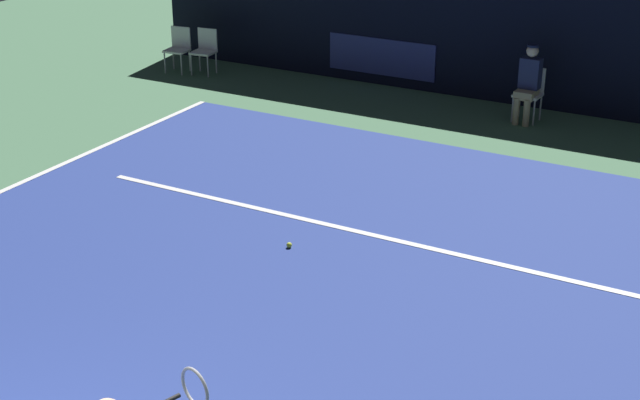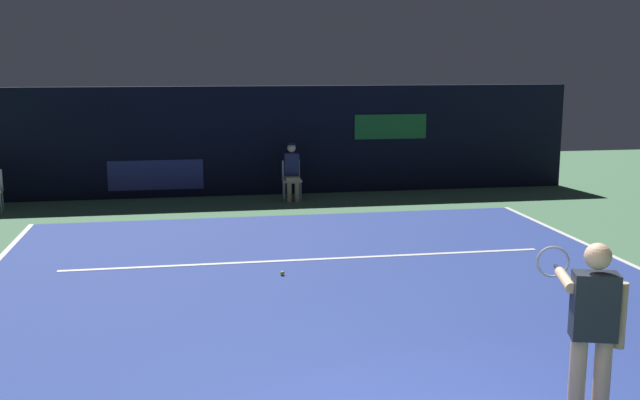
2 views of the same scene
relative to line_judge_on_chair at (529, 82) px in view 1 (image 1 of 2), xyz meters
name	(u,v)px [view 1 (image 1 of 2)]	position (x,y,z in m)	size (l,w,h in m)	color
ground_plane	(280,298)	(-0.47, -7.29, -0.69)	(30.18, 30.18, 0.00)	#4C7A56
court_surface	(280,297)	(-0.47, -7.29, -0.68)	(10.03, 11.02, 0.01)	navy
line_service	(359,232)	(-0.47, -5.36, -0.67)	(7.82, 0.10, 0.01)	white
back_wall	(523,32)	(-0.47, 0.97, 0.61)	(15.12, 0.33, 2.60)	black
line_judge_on_chair	(529,82)	(0.00, 0.00, 0.00)	(0.45, 0.54, 1.32)	white
courtside_chair_near	(205,49)	(-6.52, -0.14, -0.18)	(0.48, 0.46, 0.88)	white
courtside_chair_far	(178,47)	(-7.08, -0.28, -0.18)	(0.49, 0.47, 0.88)	white
tennis_ball	(289,245)	(-1.00, -6.18, -0.64)	(0.07, 0.07, 0.07)	#CCE033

